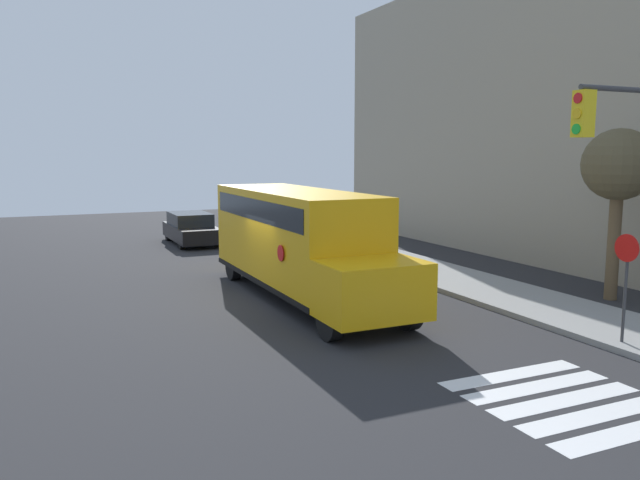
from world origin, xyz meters
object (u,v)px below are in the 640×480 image
(school_bus, at_px, (298,237))
(parked_car, at_px, (191,228))
(stop_sign, at_px, (626,275))
(tree_far_sidewalk, at_px, (619,168))

(school_bus, relative_size, parked_car, 2.11)
(school_bus, relative_size, stop_sign, 3.82)
(school_bus, xyz_separation_m, parked_car, (-12.46, -0.43, -1.11))
(school_bus, distance_m, tree_far_sidewalk, 9.62)
(stop_sign, distance_m, tree_far_sidewalk, 5.58)
(tree_far_sidewalk, bearing_deg, parked_car, -152.20)
(parked_car, distance_m, tree_far_sidewalk, 19.16)
(stop_sign, height_order, tree_far_sidewalk, tree_far_sidewalk)
(parked_car, height_order, tree_far_sidewalk, tree_far_sidewalk)
(school_bus, height_order, stop_sign, school_bus)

